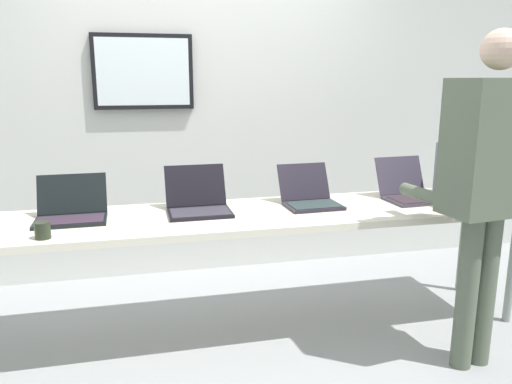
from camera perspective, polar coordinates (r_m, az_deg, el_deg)
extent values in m
cube|color=#96989A|center=(3.21, -2.47, -16.11)|extent=(8.00, 8.00, 0.04)
cube|color=silver|center=(3.94, -5.76, 8.07)|extent=(8.00, 0.06, 2.42)
cube|color=black|center=(3.84, -12.81, 13.28)|extent=(0.72, 0.05, 0.54)
cube|color=white|center=(3.82, -12.80, 13.28)|extent=(0.66, 0.02, 0.48)
cube|color=beige|center=(2.92, -2.62, -2.84)|extent=(3.69, 0.70, 0.04)
cylinder|color=gray|center=(3.58, 27.29, -7.77)|extent=(0.05, 0.05, 0.73)
cylinder|color=gray|center=(3.94, 22.62, -5.47)|extent=(0.05, 0.05, 0.73)
cube|color=slate|center=(3.56, 23.86, 2.13)|extent=(0.36, 0.39, 0.35)
cube|color=black|center=(3.40, 25.88, 1.50)|extent=(0.04, 0.01, 0.03)
cube|color=black|center=(2.91, -20.45, -3.10)|extent=(0.38, 0.24, 0.02)
cube|color=#352735|center=(2.89, -20.49, -2.93)|extent=(0.35, 0.19, 0.00)
cube|color=black|center=(3.04, -20.32, -0.18)|extent=(0.38, 0.11, 0.22)
cube|color=silver|center=(3.04, -20.31, -0.19)|extent=(0.35, 0.09, 0.19)
cube|color=black|center=(2.90, -6.46, -2.39)|extent=(0.37, 0.27, 0.02)
cube|color=#312F38|center=(2.88, -6.43, -2.23)|extent=(0.34, 0.21, 0.00)
cube|color=black|center=(3.05, -6.98, 0.78)|extent=(0.36, 0.12, 0.24)
cube|color=#3B4A7E|center=(3.05, -6.98, 0.77)|extent=(0.34, 0.10, 0.21)
cube|color=#231E29|center=(3.06, 6.60, -1.59)|extent=(0.34, 0.26, 0.02)
cube|color=#273434|center=(3.05, 6.69, -1.43)|extent=(0.31, 0.21, 0.00)
cube|color=#231E29|center=(3.19, 5.47, 1.20)|extent=(0.33, 0.13, 0.22)
cube|color=silver|center=(3.19, 5.45, 1.19)|extent=(0.30, 0.11, 0.19)
cube|color=#393342|center=(3.35, 17.67, -0.87)|extent=(0.35, 0.28, 0.02)
cube|color=#32262E|center=(3.33, 17.81, -0.72)|extent=(0.32, 0.23, 0.00)
cube|color=#393342|center=(3.47, 16.14, 1.85)|extent=(0.34, 0.13, 0.24)
cube|color=#315541|center=(3.47, 16.11, 1.84)|extent=(0.31, 0.11, 0.21)
cylinder|color=#55604E|center=(2.91, 23.03, -10.56)|extent=(0.12, 0.12, 0.86)
cylinder|color=#55604E|center=(2.99, 24.80, -10.08)|extent=(0.12, 0.12, 0.86)
cube|color=#55604E|center=(2.75, 25.37, 4.62)|extent=(0.47, 0.31, 0.68)
sphere|color=beige|center=(2.74, 26.34, 14.47)|extent=(0.20, 0.20, 0.20)
cylinder|color=#55604E|center=(2.91, 18.50, -0.25)|extent=(0.11, 0.33, 0.07)
cylinder|color=#55604E|center=(3.12, 23.27, 0.22)|extent=(0.11, 0.33, 0.07)
cylinder|color=#262D1E|center=(2.66, -23.27, -4.06)|extent=(0.08, 0.08, 0.08)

